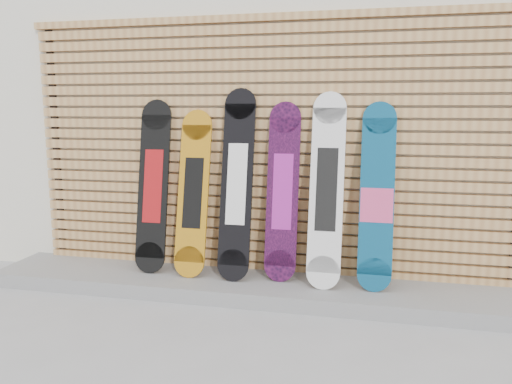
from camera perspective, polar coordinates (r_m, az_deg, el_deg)
ground at (r=3.62m, az=0.26°, el=-15.50°), size 80.00×80.00×0.00m
building at (r=6.71m, az=11.09°, el=11.69°), size 12.00×5.00×3.60m
concrete_step at (r=4.24m, az=0.23°, el=-10.77°), size 4.60×0.70×0.12m
slat_wall at (r=4.27m, az=1.08°, el=5.21°), size 4.26×0.08×2.29m
snowboard_0 at (r=4.43m, az=-11.66°, el=0.67°), size 0.27×0.32×1.49m
snowboard_1 at (r=4.28m, az=-7.18°, el=-0.11°), size 0.27×0.35×1.40m
snowboard_2 at (r=4.15m, az=-2.20°, el=0.92°), size 0.27×0.36×1.58m
snowboard_3 at (r=4.11m, az=3.07°, el=0.05°), size 0.26×0.28×1.47m
snowboard_4 at (r=4.01m, az=8.07°, el=0.29°), size 0.27×0.39×1.55m
snowboard_5 at (r=4.03m, az=13.65°, el=-0.59°), size 0.26×0.35×1.47m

